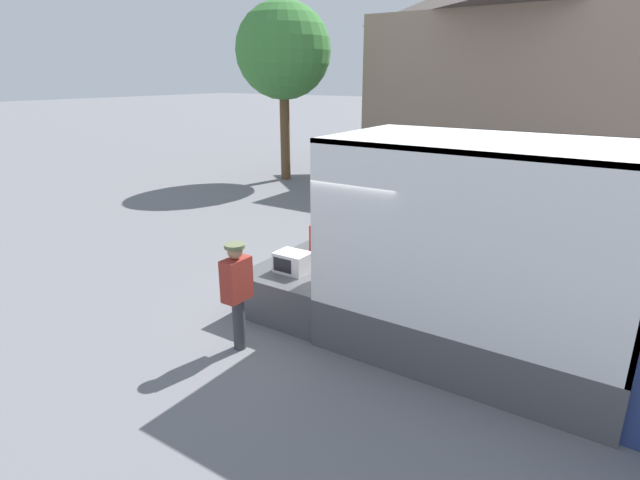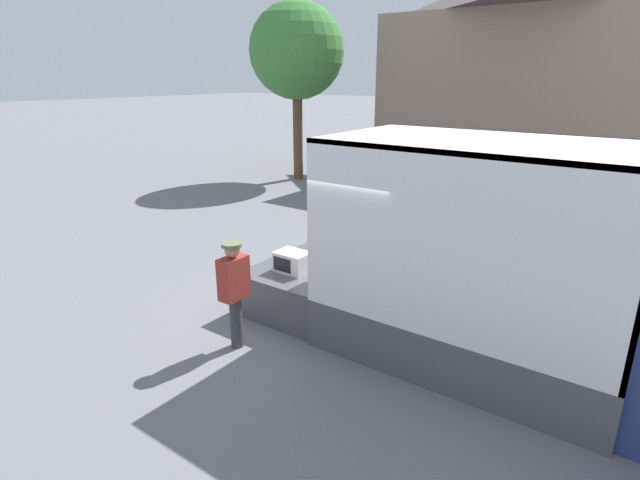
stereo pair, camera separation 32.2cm
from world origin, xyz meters
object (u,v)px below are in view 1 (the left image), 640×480
box_truck (623,321)px  portable_generator (335,245)px  microwave (293,262)px  worker_person (237,286)px  street_tree (283,51)px

box_truck → portable_generator: box_truck is taller
microwave → worker_person: worker_person is taller
microwave → worker_person: (0.03, -1.37, 0.08)m
worker_person → street_tree: bearing=124.1°
worker_person → street_tree: (-7.09, 10.49, 3.66)m
portable_generator → street_tree: size_ratio=0.11×
box_truck → microwave: box_truck is taller
portable_generator → microwave: bearing=-100.5°
microwave → box_truck: bearing=5.6°
box_truck → portable_generator: size_ratio=8.72×
microwave → portable_generator: size_ratio=0.75×
worker_person → box_truck: bearing=21.5°
microwave → street_tree: street_tree is taller
box_truck → portable_generator: (-4.49, 0.57, -0.02)m
box_truck → microwave: 4.70m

